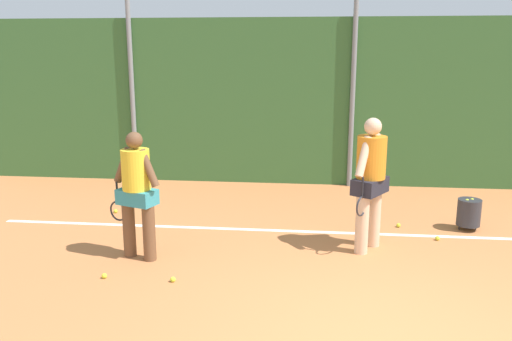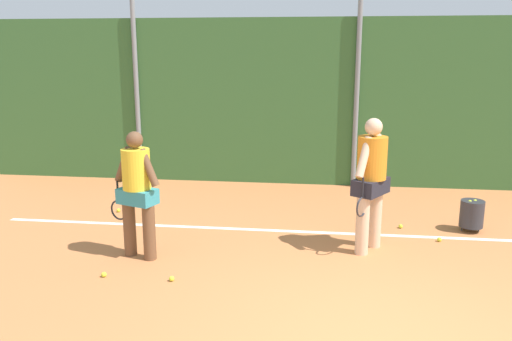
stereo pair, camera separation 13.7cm
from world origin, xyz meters
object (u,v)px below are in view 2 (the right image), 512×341
object	(u,v)px
player_foreground_near	(137,188)
tennis_ball_6	(439,240)
tennis_ball_2	(118,210)
tennis_ball_7	(172,279)
ball_hopper	(472,214)
tennis_ball_3	(401,226)
player_midcourt	(371,178)
tennis_ball_1	(104,275)

from	to	relation	value
player_foreground_near	tennis_ball_6	distance (m)	4.46
tennis_ball_2	tennis_ball_7	xyz separation A→B (m)	(1.72, -2.61, 0.00)
ball_hopper	tennis_ball_2	xyz separation A→B (m)	(-5.87, 0.25, -0.26)
tennis_ball_2	tennis_ball_3	distance (m)	4.81
tennis_ball_2	tennis_ball_7	distance (m)	3.13
tennis_ball_2	tennis_ball_6	distance (m)	5.35
ball_hopper	tennis_ball_3	world-z (taller)	ball_hopper
player_midcourt	ball_hopper	size ratio (longest dim) A/B	3.68
player_midcourt	tennis_ball_3	xyz separation A→B (m)	(0.60, 1.01, -1.02)
player_foreground_near	tennis_ball_7	xyz separation A→B (m)	(0.65, -0.71, -0.94)
ball_hopper	tennis_ball_6	size ratio (longest dim) A/B	7.78
tennis_ball_7	player_foreground_near	bearing A→B (deg)	132.59
ball_hopper	tennis_ball_3	xyz separation A→B (m)	(-1.07, 0.01, -0.26)
player_midcourt	tennis_ball_2	bearing A→B (deg)	-73.55
player_foreground_near	tennis_ball_3	bearing A→B (deg)	-135.73
player_foreground_near	tennis_ball_3	distance (m)	4.19
player_midcourt	tennis_ball_1	world-z (taller)	player_midcourt
tennis_ball_1	tennis_ball_2	xyz separation A→B (m)	(-0.84, 2.60, 0.00)
player_foreground_near	player_midcourt	xyz separation A→B (m)	(3.13, 0.65, 0.08)
tennis_ball_2	tennis_ball_6	world-z (taller)	same
player_midcourt	tennis_ball_6	xyz separation A→B (m)	(1.09, 0.47, -1.02)
tennis_ball_1	tennis_ball_3	distance (m)	4.61
player_midcourt	tennis_ball_2	world-z (taller)	player_midcourt
player_foreground_near	tennis_ball_7	bearing A→B (deg)	152.84
player_midcourt	tennis_ball_1	xyz separation A→B (m)	(-3.36, -1.35, -1.02)
ball_hopper	tennis_ball_2	world-z (taller)	ball_hopper
ball_hopper	tennis_ball_1	distance (m)	5.55
tennis_ball_2	ball_hopper	bearing A→B (deg)	-2.44
tennis_ball_1	tennis_ball_3	bearing A→B (deg)	30.80
ball_hopper	player_midcourt	bearing A→B (deg)	-149.08
tennis_ball_1	tennis_ball_3	world-z (taller)	same
tennis_ball_3	tennis_ball_6	xyz separation A→B (m)	(0.49, -0.54, 0.00)
tennis_ball_6	ball_hopper	bearing A→B (deg)	42.59
player_midcourt	tennis_ball_7	size ratio (longest dim) A/B	28.59
player_foreground_near	tennis_ball_1	size ratio (longest dim) A/B	26.44
tennis_ball_7	tennis_ball_6	bearing A→B (deg)	27.13
player_foreground_near	tennis_ball_2	distance (m)	2.38
tennis_ball_3	tennis_ball_7	distance (m)	3.88
player_foreground_near	tennis_ball_3	xyz separation A→B (m)	(3.73, 1.66, -0.94)
tennis_ball_1	tennis_ball_2	size ratio (longest dim) A/B	1.00
tennis_ball_2	tennis_ball_3	size ratio (longest dim) A/B	1.00
player_foreground_near	tennis_ball_2	xyz separation A→B (m)	(-1.07, 1.90, -0.94)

